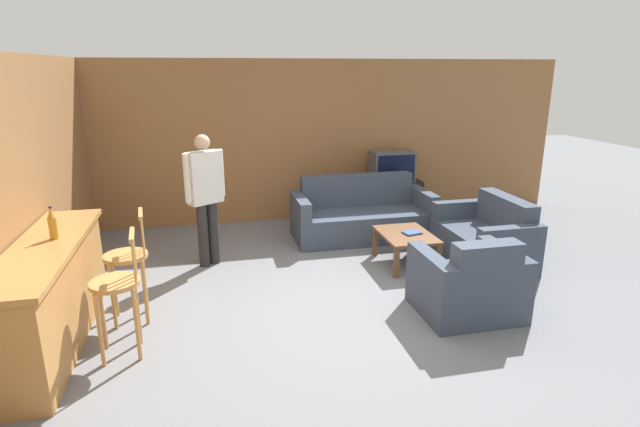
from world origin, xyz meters
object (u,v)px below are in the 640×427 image
object	(u,v)px
loveseat_right	(486,238)
coffee_table	(406,238)
person_by_window	(205,193)
armchair_near	(469,285)
tv	(392,166)
tv_unit	(391,199)
couch_far	(361,216)
book_on_table	(412,233)
bottle	(53,224)
bar_chair_near	(118,291)
bar_chair_mid	(128,263)

from	to	relation	value
loveseat_right	coffee_table	bearing A→B (deg)	173.66
loveseat_right	coffee_table	distance (m)	1.08
person_by_window	loveseat_right	bearing A→B (deg)	-10.82
armchair_near	tv	xyz separation A→B (m)	(0.45, 3.44, 0.58)
coffee_table	tv_unit	distance (m)	2.08
coffee_table	couch_far	bearing A→B (deg)	100.43
armchair_near	person_by_window	xyz separation A→B (m)	(-2.58, 1.99, 0.64)
armchair_near	book_on_table	world-z (taller)	armchair_near
couch_far	book_on_table	world-z (taller)	couch_far
person_by_window	coffee_table	bearing A→B (deg)	-12.72
bottle	bar_chair_near	bearing A→B (deg)	-41.00
tv	armchair_near	bearing A→B (deg)	-97.40
book_on_table	person_by_window	distance (m)	2.66
loveseat_right	person_by_window	world-z (taller)	person_by_window
bar_chair_near	armchair_near	size ratio (longest dim) A/B	1.14
bar_chair_mid	couch_far	xyz separation A→B (m)	(3.03, 1.98, -0.30)
couch_far	bottle	world-z (taller)	bottle
bar_chair_near	armchair_near	bearing A→B (deg)	0.16
bar_chair_near	tv	size ratio (longest dim) A/B	1.61
armchair_near	person_by_window	distance (m)	3.32
bar_chair_mid	armchair_near	bearing A→B (deg)	-10.80
armchair_near	tv	bearing A→B (deg)	82.60
loveseat_right	tv	distance (m)	2.27
coffee_table	bar_chair_mid	bearing A→B (deg)	-166.40
tv	bottle	size ratio (longest dim) A/B	2.28
couch_far	person_by_window	xyz separation A→B (m)	(-2.26, -0.64, 0.64)
person_by_window	tv_unit	bearing A→B (deg)	25.64
couch_far	tv_unit	size ratio (longest dim) A/B	2.11
book_on_table	person_by_window	bearing A→B (deg)	167.26
couch_far	tv	xyz separation A→B (m)	(0.77, 0.81, 0.58)
tv_unit	armchair_near	bearing A→B (deg)	-97.40
bar_chair_near	tv	distance (m)	5.14
bar_chair_mid	armchair_near	size ratio (longest dim) A/B	1.14
armchair_near	couch_far	bearing A→B (deg)	97.03
bar_chair_mid	book_on_table	bearing A→B (deg)	13.03
person_by_window	bottle	bearing A→B (deg)	-132.10
bar_chair_near	bar_chair_mid	xyz separation A→B (m)	(-0.00, 0.65, 0.00)
tv	bottle	bearing A→B (deg)	-146.07
couch_far	coffee_table	world-z (taller)	couch_far
coffee_table	tv	xyz separation A→B (m)	(0.55, 2.01, 0.55)
bar_chair_mid	loveseat_right	bearing A→B (deg)	8.78
bar_chair_near	bottle	bearing A→B (deg)	139.00
couch_far	loveseat_right	xyz separation A→B (m)	(1.29, -1.32, -0.00)
bar_chair_near	bar_chair_mid	size ratio (longest dim) A/B	1.00
bar_chair_near	tv_unit	world-z (taller)	bar_chair_near
tv	bottle	distance (m)	5.28
bar_chair_near	person_by_window	xyz separation A→B (m)	(0.78, 2.00, 0.35)
bar_chair_near	bottle	xyz separation A→B (m)	(-0.57, 0.50, 0.49)
couch_far	bottle	bearing A→B (deg)	-149.39
coffee_table	bottle	world-z (taller)	bottle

